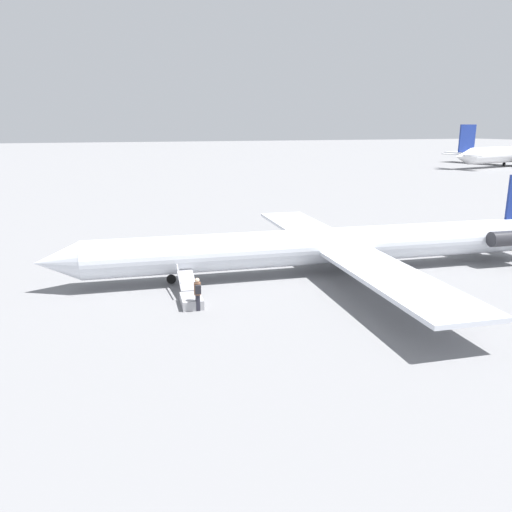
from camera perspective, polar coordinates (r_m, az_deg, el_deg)
ground_plane at (r=32.57m, az=7.13°, el=-1.93°), size 600.00×600.00×0.00m
airplane_main at (r=32.45m, az=8.75°, el=1.21°), size 34.54×26.90×6.00m
boarding_stairs at (r=27.01m, az=-7.49°, el=-4.62°), size 1.44×4.10×1.56m
passenger at (r=25.67m, az=-6.69°, el=-4.11°), size 0.36×0.55×1.74m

